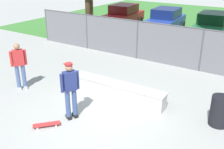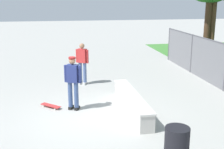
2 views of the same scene
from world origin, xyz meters
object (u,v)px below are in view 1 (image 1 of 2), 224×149
car_red (123,16)px  trash_bin (220,111)px  bystander (19,64)px  concrete_ledge (117,90)px  skateboarder (70,88)px  car_blue (165,20)px  skateboard (47,124)px  car_green (211,26)px

car_red → trash_bin: 13.84m
car_red → bystander: 11.95m
concrete_ledge → skateboarder: skateboarder is taller
skateboarder → car_blue: 12.44m
concrete_ledge → skateboard: size_ratio=5.06×
bystander → trash_bin: size_ratio=1.93×
bystander → trash_bin: (6.96, 1.57, -0.54)m
car_red → car_blue: 3.45m
concrete_ledge → skateboarder: bearing=-102.9°
car_green → trash_bin: bearing=-74.3°
car_red → bystander: size_ratio=2.37×
skateboarder → car_red: skateboarder is taller
car_blue → concrete_ledge: bearing=-76.4°
concrete_ledge → car_red: bearing=120.0°
skateboard → bystander: size_ratio=0.40×
skateboarder → skateboard: bearing=-112.0°
skateboard → car_red: 14.04m
trash_bin → skateboarder: bearing=-151.7°
skateboarder → car_red: 13.42m
skateboarder → car_blue: size_ratio=0.43×
car_blue → skateboard: bearing=-82.4°
bystander → trash_bin: bearing=12.7°
car_red → car_blue: same height
car_red → car_green: (6.59, 0.03, 0.00)m
trash_bin → car_green: bearing=105.7°
skateboarder → trash_bin: skateboarder is taller
car_red → bystander: bearing=-78.0°
skateboarder → car_green: 12.32m
concrete_ledge → car_blue: bearing=103.6°
skateboard → trash_bin: 5.16m
skateboarder → skateboard: 1.28m
concrete_ledge → car_green: car_green is taller
skateboard → bystander: (-2.71, 1.34, 0.94)m
car_green → car_blue: bearing=179.9°
concrete_ledge → bystander: bystander is taller
car_blue → car_green: bearing=-0.1°
bystander → skateboarder: bearing=-10.4°
concrete_ledge → trash_bin: bearing=3.1°
skateboard → car_blue: 13.19m
car_red → bystander: bystander is taller
car_blue → trash_bin: bearing=-59.5°
car_blue → trash_bin: (5.99, -10.15, -0.37)m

